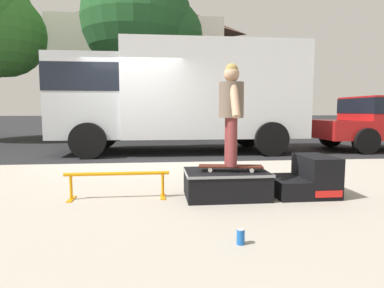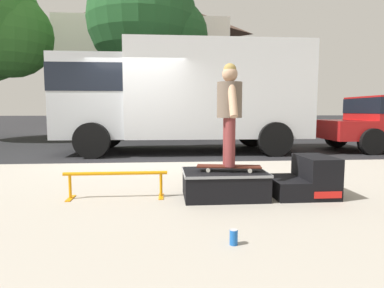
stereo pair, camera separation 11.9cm
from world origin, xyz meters
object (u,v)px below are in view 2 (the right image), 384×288
(grind_rail, at_px, (116,179))
(skater_kid, at_px, (229,106))
(skate_box, at_px, (224,183))
(street_tree_neighbour, at_px, (149,25))
(skateboard, at_px, (229,167))
(soda_can, at_px, (234,237))
(kicker_ramp, at_px, (306,179))
(box_truck, at_px, (182,93))

(grind_rail, relative_size, skater_kid, 1.02)
(skate_box, relative_size, skater_kid, 0.83)
(skater_kid, bearing_deg, street_tree_neighbour, 97.77)
(skateboard, bearing_deg, skater_kid, -33.69)
(soda_can, height_order, street_tree_neighbour, street_tree_neighbour)
(skate_box, height_order, kicker_ramp, kicker_ramp)
(box_truck, height_order, street_tree_neighbour, street_tree_neighbour)
(soda_can, bearing_deg, street_tree_neighbour, 95.77)
(soda_can, distance_m, street_tree_neighbour, 12.87)
(kicker_ramp, height_order, skateboard, kicker_ramp)
(skateboard, bearing_deg, kicker_ramp, 1.65)
(skate_box, xyz_separation_m, kicker_ramp, (1.06, -0.00, 0.03))
(box_truck, bearing_deg, skate_box, -87.51)
(kicker_ramp, bearing_deg, soda_can, -130.65)
(kicker_ramp, xyz_separation_m, street_tree_neighbour, (-2.44, 10.50, 4.51))
(soda_can, relative_size, street_tree_neighbour, 0.02)
(skater_kid, distance_m, street_tree_neighbour, 11.22)
(skater_kid, height_order, box_truck, box_truck)
(grind_rail, bearing_deg, skateboard, -4.16)
(kicker_ramp, distance_m, skater_kid, 1.36)
(grind_rail, height_order, skater_kid, skater_kid)
(grind_rail, relative_size, street_tree_neighbour, 0.17)
(grind_rail, height_order, street_tree_neighbour, street_tree_neighbour)
(skater_kid, distance_m, soda_can, 1.78)
(street_tree_neighbour, bearing_deg, kicker_ramp, -76.90)
(skate_box, distance_m, kicker_ramp, 1.06)
(skate_box, relative_size, skateboard, 1.27)
(skate_box, distance_m, street_tree_neighbour, 11.52)
(skater_kid, height_order, soda_can, skater_kid)
(skateboard, bearing_deg, skate_box, 149.11)
(kicker_ramp, relative_size, skateboard, 0.95)
(skate_box, xyz_separation_m, skateboard, (0.05, -0.03, 0.21))
(skate_box, height_order, skateboard, skateboard)
(skater_kid, bearing_deg, skate_box, 149.11)
(box_truck, bearing_deg, street_tree_neighbour, 102.98)
(kicker_ramp, bearing_deg, street_tree_neighbour, 103.10)
(skater_kid, bearing_deg, box_truck, 92.98)
(skater_kid, xyz_separation_m, soda_can, (-0.23, -1.41, -1.07))
(soda_can, xyz_separation_m, street_tree_neighbour, (-1.21, 11.94, 4.66))
(grind_rail, bearing_deg, street_tree_neighbour, 90.28)
(skate_box, bearing_deg, soda_can, -97.18)
(skateboard, xyz_separation_m, skater_kid, (0.00, -0.00, 0.74))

